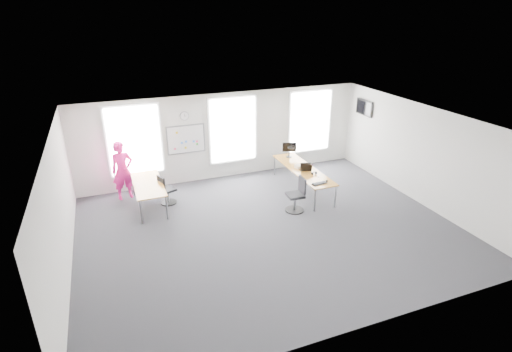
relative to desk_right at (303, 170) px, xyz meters
name	(u,v)px	position (x,y,z in m)	size (l,w,h in m)	color
floor	(269,229)	(-2.02, -1.96, -0.70)	(10.00, 10.00, 0.00)	#25252A
ceiling	(271,123)	(-2.02, -1.96, 2.30)	(10.00, 10.00, 0.00)	silver
wall_back	(225,136)	(-2.02, 2.04, 0.80)	(10.00, 10.00, 0.00)	silver
wall_front	(359,265)	(-2.02, -5.96, 0.80)	(10.00, 10.00, 0.00)	silver
wall_left	(59,212)	(-7.02, -1.96, 0.80)	(10.00, 10.00, 0.00)	silver
wall_right	(422,155)	(2.98, -1.96, 0.80)	(10.00, 10.00, 0.00)	silver
window_left	(134,141)	(-5.02, 2.01, 1.00)	(1.60, 0.06, 2.20)	silver
window_mid	(233,130)	(-1.72, 2.01, 1.00)	(1.60, 0.06, 2.20)	silver
window_right	(310,121)	(1.28, 2.01, 1.00)	(1.60, 0.06, 2.20)	silver
desk_right	(303,170)	(0.00, 0.00, 0.00)	(0.82, 3.09, 0.75)	#BE7A2C
desk_left	(148,186)	(-4.87, 0.59, 0.00)	(0.84, 2.10, 0.77)	#BE7A2C
chair_right	(297,196)	(-0.82, -1.23, -0.24)	(0.56, 0.56, 1.05)	black
chair_left	(166,191)	(-4.36, 0.63, -0.29)	(0.55, 0.55, 0.94)	black
person	(123,171)	(-5.51, 1.52, 0.23)	(0.68, 0.45, 1.86)	#EE1C84
whiteboard	(186,139)	(-3.37, 2.01, 0.85)	(1.20, 0.03, 0.90)	white
wall_clock	(184,116)	(-3.37, 2.01, 1.65)	(0.30, 0.30, 0.04)	gray
tv	(364,107)	(2.93, 1.04, 1.60)	(0.06, 0.90, 0.55)	black
keyboard	(320,183)	(-0.08, -1.24, 0.06)	(0.48, 0.17, 0.02)	black
mouse	(327,181)	(0.20, -1.16, 0.07)	(0.07, 0.12, 0.04)	black
lens_cap	(318,177)	(0.14, -0.77, 0.05)	(0.07, 0.07, 0.01)	black
headphones	(314,173)	(0.11, -0.55, 0.09)	(0.16, 0.09, 0.10)	black
laptop_sleeve	(306,167)	(0.00, -0.22, 0.18)	(0.35, 0.26, 0.27)	black
paper_stack	(300,166)	(-0.04, 0.14, 0.10)	(0.29, 0.22, 0.10)	beige
monitor	(289,148)	(0.05, 1.15, 0.37)	(0.47, 0.21, 0.54)	black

